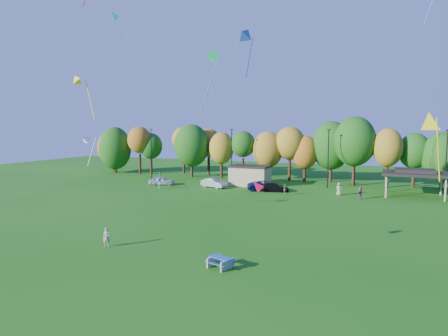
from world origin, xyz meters
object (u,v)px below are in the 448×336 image
at_px(car_a, 162,181).
at_px(car_c, 265,186).
at_px(kite_flyer, 107,237).
at_px(car_d, 274,187).
at_px(picnic_table, 221,262).
at_px(car_b, 214,183).

relative_size(car_a, car_c, 0.80).
distance_m(kite_flyer, car_d, 31.73).
bearing_deg(car_d, car_c, 65.40).
bearing_deg(picnic_table, kite_flyer, -166.93).
xyz_separation_m(picnic_table, car_a, (-24.03, 31.51, 0.29)).
xyz_separation_m(car_b, car_c, (8.20, 0.21, -0.00)).
bearing_deg(kite_flyer, car_b, 77.52).
relative_size(car_c, car_d, 1.18).
relative_size(car_a, car_b, 0.95).
height_order(car_a, car_b, car_b).
bearing_deg(car_c, picnic_table, 174.95).
relative_size(kite_flyer, car_c, 0.30).
xyz_separation_m(car_a, car_d, (18.73, 0.65, -0.07)).
distance_m(car_b, car_d, 9.70).
bearing_deg(car_c, car_a, 76.29).
relative_size(car_a, car_d, 0.94).
bearing_deg(car_c, kite_flyer, 156.98).
bearing_deg(picnic_table, car_c, 119.41).
height_order(kite_flyer, car_b, kite_flyer).
bearing_deg(car_b, car_a, 112.10).
bearing_deg(car_a, car_c, -105.90).
relative_size(picnic_table, car_d, 0.46).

